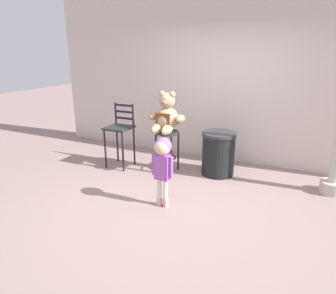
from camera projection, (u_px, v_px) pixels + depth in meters
ground_plane at (180, 203)px, 4.17m from camera, size 24.00×24.00×0.00m
building_wall at (228, 68)px, 5.47m from camera, size 7.23×0.30×3.40m
bar_stool_with_teddy at (167, 143)px, 5.11m from camera, size 0.38×0.38×0.72m
teddy_bear at (166, 117)px, 4.94m from camera, size 0.63×0.57×0.67m
child_walking at (163, 158)px, 3.89m from camera, size 0.30×0.24×0.96m
trash_bin at (218, 153)px, 5.04m from camera, size 0.57×0.57×0.73m
bar_chair_empty at (120, 131)px, 5.32m from camera, size 0.43×0.43×1.12m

